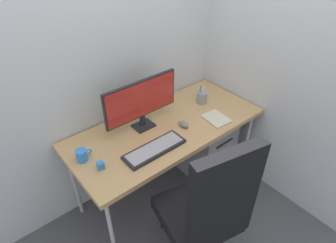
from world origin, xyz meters
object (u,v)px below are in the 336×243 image
at_px(filing_cabinet, 202,139).
at_px(pen_holder, 202,97).
at_px(mouse, 184,124).
at_px(coffee_mug, 82,155).
at_px(monitor, 141,101).
at_px(desk_clamp_accessory, 101,165).
at_px(keyboard, 155,149).
at_px(office_chair, 207,211).
at_px(notebook, 216,119).

distance_m(filing_cabinet, pen_holder, 0.48).
relative_size(mouse, pen_holder, 0.51).
bearing_deg(coffee_mug, monitor, 5.79).
bearing_deg(desk_clamp_accessory, keyboard, -12.17).
relative_size(mouse, desk_clamp_accessory, 1.67).
bearing_deg(pen_holder, monitor, 175.28).
bearing_deg(monitor, pen_holder, -4.72).
bearing_deg(coffee_mug, pen_holder, 0.26).
relative_size(monitor, pen_holder, 3.27).
relative_size(office_chair, pen_holder, 6.47).
xyz_separation_m(mouse, coffee_mug, (-0.77, 0.15, 0.02)).
relative_size(mouse, coffee_mug, 0.86).
height_order(filing_cabinet, monitor, monitor).
distance_m(mouse, desk_clamp_accessory, 0.72).
height_order(mouse, notebook, mouse).
height_order(office_chair, desk_clamp_accessory, office_chair).
bearing_deg(pen_holder, filing_cabinet, -45.77).
bearing_deg(pen_holder, desk_clamp_accessory, -171.80).
bearing_deg(keyboard, filing_cabinet, 16.61).
bearing_deg(notebook, mouse, 165.31).
height_order(filing_cabinet, mouse, mouse).
relative_size(mouse, notebook, 0.47).
distance_m(office_chair, desk_clamp_accessory, 0.73).
bearing_deg(monitor, notebook, -31.31).
bearing_deg(notebook, coffee_mug, 171.84).
bearing_deg(office_chair, notebook, 39.48).
xyz_separation_m(filing_cabinet, monitor, (-0.61, 0.07, 0.65)).
relative_size(pen_holder, notebook, 0.92).
bearing_deg(desk_clamp_accessory, mouse, -0.41).
xyz_separation_m(pen_holder, desk_clamp_accessory, (-1.07, -0.15, -0.03)).
distance_m(pen_holder, desk_clamp_accessory, 1.09).
distance_m(notebook, coffee_mug, 1.07).
relative_size(coffee_mug, desk_clamp_accessory, 1.93).
bearing_deg(pen_holder, keyboard, -161.32).
bearing_deg(monitor, desk_clamp_accessory, -157.01).
height_order(filing_cabinet, desk_clamp_accessory, desk_clamp_accessory).
height_order(pen_holder, notebook, pen_holder).
distance_m(filing_cabinet, keyboard, 0.87).
bearing_deg(pen_holder, notebook, -109.20).
distance_m(office_chair, mouse, 0.72).
bearing_deg(coffee_mug, filing_cabinet, -0.82).
bearing_deg(office_chair, coffee_mug, 118.45).
bearing_deg(desk_clamp_accessory, notebook, -5.95).
relative_size(keyboard, notebook, 2.25).
height_order(office_chair, filing_cabinet, office_chair).
relative_size(pen_holder, coffee_mug, 1.70).
bearing_deg(coffee_mug, office_chair, -61.55).
height_order(mouse, coffee_mug, coffee_mug).
bearing_deg(mouse, coffee_mug, 166.01).
bearing_deg(monitor, coffee_mug, -174.21).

